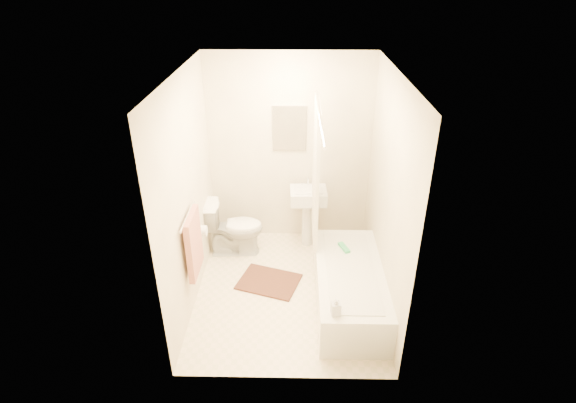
{
  "coord_description": "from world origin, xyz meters",
  "views": [
    {
      "loc": [
        0.08,
        -3.97,
        3.26
      ],
      "look_at": [
        0.0,
        0.25,
        1.0
      ],
      "focal_mm": 28.0,
      "sensor_mm": 36.0,
      "label": 1
    }
  ],
  "objects_px": {
    "sink": "(308,215)",
    "toilet": "(234,228)",
    "bathtub": "(349,287)",
    "bath_mat": "(269,282)",
    "soap_bottle": "(336,306)"
  },
  "relations": [
    {
      "from": "toilet",
      "to": "bathtub",
      "type": "bearing_deg",
      "value": -129.0
    },
    {
      "from": "soap_bottle",
      "to": "toilet",
      "type": "bearing_deg",
      "value": 124.79
    },
    {
      "from": "sink",
      "to": "soap_bottle",
      "type": "relative_size",
      "value": 4.79
    },
    {
      "from": "bathtub",
      "to": "soap_bottle",
      "type": "xyz_separation_m",
      "value": [
        -0.2,
        -0.66,
        0.31
      ]
    },
    {
      "from": "toilet",
      "to": "sink",
      "type": "height_order",
      "value": "sink"
    },
    {
      "from": "toilet",
      "to": "sink",
      "type": "relative_size",
      "value": 0.82
    },
    {
      "from": "toilet",
      "to": "bathtub",
      "type": "xyz_separation_m",
      "value": [
        1.33,
        -0.96,
        -0.13
      ]
    },
    {
      "from": "sink",
      "to": "bathtub",
      "type": "xyz_separation_m",
      "value": [
        0.42,
        -1.15,
        -0.21
      ]
    },
    {
      "from": "bathtub",
      "to": "toilet",
      "type": "bearing_deg",
      "value": 144.13
    },
    {
      "from": "sink",
      "to": "soap_bottle",
      "type": "height_order",
      "value": "sink"
    },
    {
      "from": "bath_mat",
      "to": "soap_bottle",
      "type": "relative_size",
      "value": 3.64
    },
    {
      "from": "sink",
      "to": "toilet",
      "type": "bearing_deg",
      "value": -170.44
    },
    {
      "from": "bath_mat",
      "to": "bathtub",
      "type": "bearing_deg",
      "value": -21.07
    },
    {
      "from": "bathtub",
      "to": "bath_mat",
      "type": "bearing_deg",
      "value": 158.93
    },
    {
      "from": "bathtub",
      "to": "soap_bottle",
      "type": "distance_m",
      "value": 0.76
    }
  ]
}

